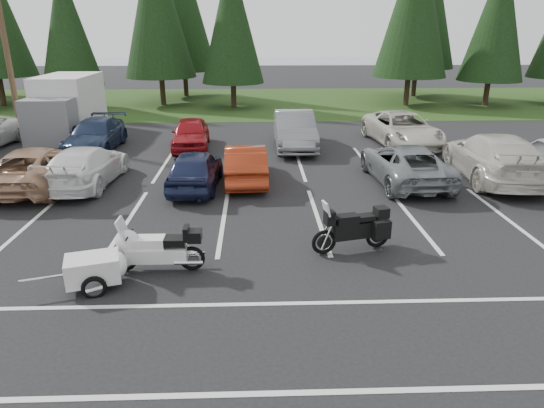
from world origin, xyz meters
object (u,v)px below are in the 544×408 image
at_px(car_near_6, 405,164).
at_px(car_far_2, 191,133).
at_px(utility_pole, 4,38).
at_px(cargo_trailer, 93,272).
at_px(car_far_4, 402,129).
at_px(box_truck, 63,107).
at_px(car_far_1, 96,135).
at_px(touring_motorcycle, 157,245).
at_px(car_near_7, 494,156).
at_px(car_near_3, 86,166).
at_px(car_near_4, 195,169).
at_px(car_near_5, 245,163).
at_px(car_far_3, 295,130).
at_px(car_near_2, 38,167).
at_px(adventure_motorcycle, 352,225).

height_order(car_near_6, car_far_2, car_near_6).
height_order(utility_pole, cargo_trailer, utility_pole).
bearing_deg(car_far_4, box_truck, 166.21).
xyz_separation_m(car_far_1, touring_motorcycle, (4.85, -11.55, -0.04)).
distance_m(utility_pole, car_near_6, 18.75).
distance_m(utility_pole, touring_motorcycle, 17.25).
distance_m(box_truck, car_far_2, 7.13).
xyz_separation_m(car_near_7, cargo_trailer, (-11.90, -7.38, -0.46)).
xyz_separation_m(car_near_3, car_near_7, (14.32, 0.22, 0.15)).
relative_size(car_near_7, car_far_4, 1.06).
distance_m(car_near_4, car_near_5, 1.81).
bearing_deg(car_far_2, cargo_trailer, -95.82).
distance_m(car_near_6, touring_motorcycle, 9.80).
relative_size(utility_pole, car_far_1, 1.93).
bearing_deg(car_far_3, cargo_trailer, -112.78).
bearing_deg(car_near_4, touring_motorcycle, 90.93).
bearing_deg(car_near_4, car_near_5, -155.07).
distance_m(car_near_2, car_far_2, 7.07).
relative_size(car_near_4, car_far_3, 0.79).
height_order(car_near_2, car_near_5, car_near_2).
height_order(car_near_2, car_far_4, car_far_4).
distance_m(car_near_3, car_near_5, 5.48).
height_order(car_far_2, car_far_3, car_far_3).
xyz_separation_m(box_truck, car_near_5, (9.08, -7.83, -0.79)).
distance_m(car_near_5, car_near_6, 5.58).
relative_size(car_near_5, car_near_6, 0.83).
distance_m(car_near_2, car_near_6, 12.62).
height_order(touring_motorcycle, cargo_trailer, touring_motorcycle).
relative_size(car_near_2, car_near_3, 1.07).
bearing_deg(car_near_6, car_near_2, -2.50).
xyz_separation_m(car_near_4, car_near_5, (1.68, 0.69, 0.00)).
height_order(touring_motorcycle, adventure_motorcycle, adventure_motorcycle).
bearing_deg(adventure_motorcycle, car_far_4, 54.51).
height_order(car_near_3, car_near_4, car_near_3).
bearing_deg(adventure_motorcycle, car_far_3, 79.11).
xyz_separation_m(car_near_7, car_far_4, (-1.70, 5.46, -0.08)).
height_order(utility_pole, car_far_2, utility_pole).
bearing_deg(car_near_3, adventure_motorcycle, 148.21).
xyz_separation_m(box_truck, adventure_motorcycle, (11.74, -13.62, -0.77)).
xyz_separation_m(car_far_2, cargo_trailer, (-0.52, -12.48, -0.31)).
relative_size(box_truck, car_near_4, 1.44).
relative_size(car_far_3, car_far_4, 0.92).
distance_m(car_near_7, car_far_4, 5.72).
xyz_separation_m(car_near_5, car_far_3, (2.12, 5.00, 0.15)).
bearing_deg(utility_pole, car_near_4, -40.48).
xyz_separation_m(touring_motorcycle, adventure_motorcycle, (4.51, 0.89, 0.04)).
height_order(car_near_4, car_far_2, car_far_2).
height_order(car_near_2, car_far_3, car_far_3).
bearing_deg(car_near_6, car_far_3, -59.66).
bearing_deg(car_near_4, car_far_1, -45.38).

